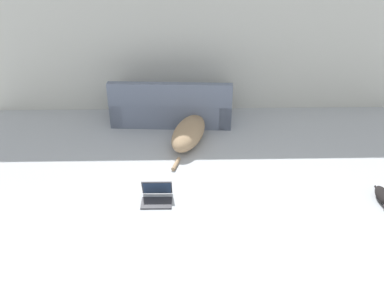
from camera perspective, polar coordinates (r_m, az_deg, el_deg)
wall_back at (r=6.69m, az=1.23°, el=16.43°), size 7.56×0.06×2.73m
couch at (r=6.42m, az=-3.08°, el=5.61°), size 2.04×0.91×0.78m
dog at (r=5.79m, az=-0.31°, el=2.07°), size 0.73×1.69×0.33m
cat at (r=4.99m, az=27.09°, el=-7.14°), size 0.21×0.53×0.12m
laptop_open at (r=4.48m, az=-5.38°, el=-7.59°), size 0.36×0.32×0.23m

